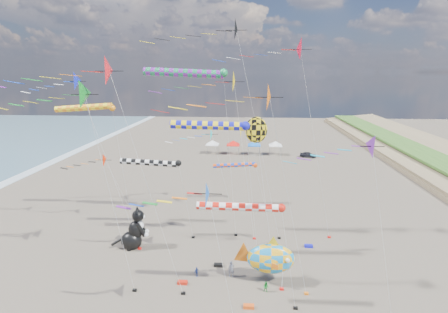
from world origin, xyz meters
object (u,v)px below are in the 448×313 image
fish_inflatable (270,258)px  person_adult (231,269)px  parked_car (308,155)px  cat_inflatable (133,228)px  child_blue (197,272)px  child_green (266,287)px

fish_inflatable → person_adult: size_ratio=3.69×
fish_inflatable → person_adult: bearing=168.1°
fish_inflatable → parked_car: fish_inflatable is taller
cat_inflatable → child_blue: size_ratio=4.89×
fish_inflatable → cat_inflatable: bearing=159.2°
person_adult → child_green: (3.21, -2.16, -0.30)m
person_adult → child_blue: person_adult is taller
person_adult → cat_inflatable: bearing=144.7°
fish_inflatable → child_blue: size_ratio=6.06×
fish_inflatable → person_adult: fish_inflatable is taller
child_blue → child_green: bearing=-60.5°
child_green → child_blue: size_ratio=1.03×
child_green → person_adult: bearing=167.0°
person_adult → child_blue: 3.33m
child_green → child_blue: (-6.52, 1.98, -0.01)m
child_green → parked_car: parked_car is taller
child_blue → person_adult: bearing=-40.4°
cat_inflatable → person_adult: cat_inflatable is taller
child_blue → parked_car: parked_car is taller
child_blue → parked_car: bearing=26.1°
parked_car → cat_inflatable: bearing=166.0°
fish_inflatable → parked_car: (11.47, 50.35, -1.90)m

